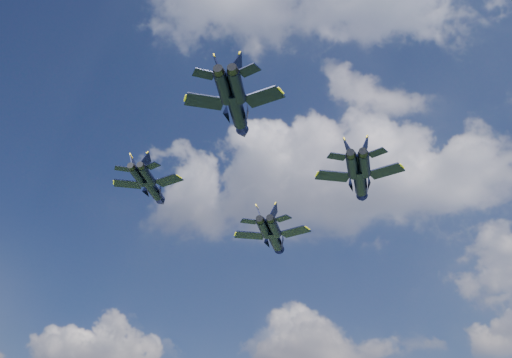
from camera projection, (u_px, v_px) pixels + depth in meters
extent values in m
cylinder|color=black|center=(274.00, 238.00, 110.08)|extent=(2.76, 9.71, 1.92)
cone|color=black|center=(280.00, 252.00, 115.41)|extent=(2.05, 2.92, 1.81)
ellipsoid|color=brown|center=(278.00, 243.00, 113.39)|extent=(1.31, 3.13, 0.87)
cube|color=black|center=(250.00, 235.00, 108.93)|extent=(5.62, 4.69, 0.19)
cube|color=black|center=(294.00, 232.00, 107.57)|extent=(5.49, 4.07, 0.19)
cube|color=black|center=(249.00, 221.00, 103.87)|extent=(3.01, 2.73, 0.15)
cube|color=black|center=(283.00, 218.00, 102.89)|extent=(2.97, 2.47, 0.15)
cube|color=black|center=(260.00, 214.00, 105.03)|extent=(1.16, 3.02, 3.20)
cube|color=black|center=(274.00, 213.00, 104.61)|extent=(1.40, 3.14, 3.20)
cylinder|color=black|center=(152.00, 188.00, 98.66)|extent=(2.47, 8.15, 1.61)
cone|color=black|center=(162.00, 202.00, 103.14)|extent=(1.76, 2.47, 1.52)
ellipsoid|color=brown|center=(158.00, 193.00, 101.44)|extent=(1.15, 2.63, 0.73)
cube|color=black|center=(128.00, 184.00, 97.63)|extent=(4.71, 3.98, 0.16)
cube|color=black|center=(168.00, 180.00, 96.60)|extent=(4.58, 3.35, 0.16)
cube|color=black|center=(122.00, 169.00, 93.40)|extent=(2.52, 2.31, 0.12)
cube|color=black|center=(153.00, 166.00, 92.65)|extent=(2.48, 2.04, 0.12)
cube|color=black|center=(133.00, 163.00, 94.39)|extent=(0.95, 2.52, 2.68)
cube|color=black|center=(146.00, 162.00, 94.08)|extent=(1.20, 2.64, 2.68)
cylinder|color=black|center=(360.00, 180.00, 93.00)|extent=(2.71, 9.40, 1.85)
cone|color=black|center=(362.00, 198.00, 98.16)|extent=(1.99, 2.83, 1.75)
ellipsoid|color=brown|center=(361.00, 187.00, 96.20)|extent=(1.28, 3.03, 0.84)
cube|color=black|center=(333.00, 176.00, 91.87)|extent=(5.44, 4.56, 0.19)
cube|color=black|center=(386.00, 171.00, 90.58)|extent=(5.31, 3.92, 0.19)
cube|color=black|center=(337.00, 157.00, 86.97)|extent=(2.91, 2.65, 0.14)
cube|color=black|center=(377.00, 153.00, 86.05)|extent=(2.88, 2.38, 0.14)
cube|color=black|center=(348.00, 149.00, 88.10)|extent=(1.12, 2.92, 3.10)
cube|color=black|center=(365.00, 148.00, 87.71)|extent=(1.37, 3.04, 3.10)
cylinder|color=black|center=(236.00, 109.00, 81.55)|extent=(3.31, 9.46, 1.86)
cone|color=black|center=(243.00, 133.00, 86.77)|extent=(2.16, 2.93, 1.75)
ellipsoid|color=brown|center=(241.00, 120.00, 84.79)|extent=(1.47, 3.07, 0.85)
cube|color=black|center=(205.00, 101.00, 80.18)|extent=(5.45, 4.75, 0.19)
cube|color=black|center=(263.00, 97.00, 79.32)|extent=(5.22, 3.67, 0.19)
cube|color=black|center=(204.00, 74.00, 75.29)|extent=(2.91, 2.73, 0.14)
cube|color=black|center=(249.00, 70.00, 74.67)|extent=(2.84, 2.26, 0.14)
cube|color=black|center=(218.00, 67.00, 76.51)|extent=(1.23, 2.87, 3.11)
cube|color=black|center=(237.00, 66.00, 76.25)|extent=(1.44, 3.07, 3.11)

